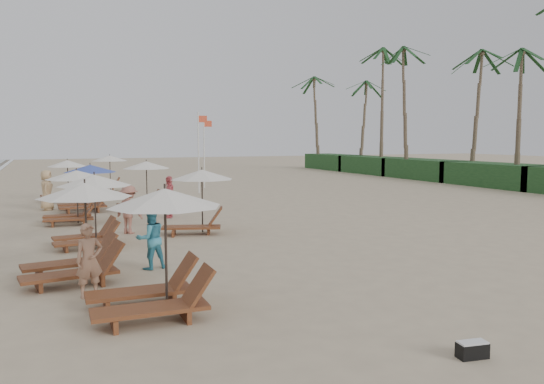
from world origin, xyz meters
name	(u,v)px	position (x,y,z in m)	size (l,w,h in m)	color
ground	(307,253)	(0.00, 0.00, 0.00)	(160.00, 160.00, 0.00)	tan
shrub_hedge	(497,175)	(22.00, 14.50, 0.80)	(3.20, 53.00, 1.60)	#193D1C
palm_row	(491,43)	(21.91, 15.40, 9.91)	(7.00, 52.00, 12.30)	brown
lounger_station_0	(152,257)	(-5.13, -3.66, 1.08)	(2.62, 2.16, 2.38)	brown
lounger_station_1	(74,236)	(-6.34, -0.47, 1.05)	(2.69, 2.21, 2.29)	brown
lounger_station_2	(89,208)	(-5.70, 3.56, 1.18)	(2.48, 2.24, 2.21)	brown
lounger_station_3	(72,194)	(-5.93, 8.60, 1.15)	(2.56, 2.38, 2.08)	brown
lounger_station_4	(85,188)	(-5.19, 12.19, 1.06)	(2.70, 2.34, 2.12)	brown
lounger_station_5	(63,182)	(-5.97, 16.96, 1.02)	(2.53, 2.12, 2.17)	brown
inland_station_0	(197,195)	(-2.01, 4.53, 1.35)	(2.76, 2.24, 2.22)	brown
inland_station_1	(143,179)	(-2.56, 12.25, 1.40)	(2.64, 2.24, 2.22)	brown
inland_station_2	(107,168)	(-3.13, 22.04, 1.44)	(2.59, 2.24, 2.22)	brown
beachgoer_near	(89,261)	(-6.13, -2.07, 0.78)	(0.57, 0.37, 1.56)	#A17357
beachgoer_mid_a	(151,238)	(-4.50, -0.09, 0.79)	(0.76, 0.60, 1.57)	teal
beachgoer_mid_b	(129,209)	(-4.23, 5.40, 0.85)	(1.10, 0.63, 1.70)	#9B5F4E
beachgoer_far_a	(170,197)	(-2.10, 8.59, 0.88)	(1.03, 0.43, 1.76)	#CB5157
beachgoer_far_b	(47,190)	(-6.81, 13.27, 0.93)	(0.91, 0.59, 1.86)	tan
duffel_bag	(472,350)	(-1.06, -7.67, 0.13)	(0.49, 0.29, 0.26)	black
flag_pole_near	(199,149)	(1.80, 18.06, 2.69)	(0.60, 0.08, 4.88)	silver
flag_pole_far	(205,149)	(3.05, 21.24, 2.59)	(0.60, 0.08, 4.69)	silver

